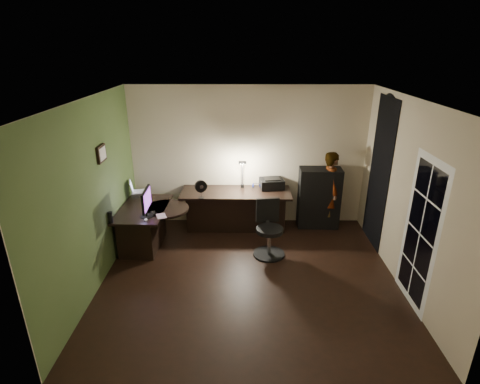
{
  "coord_description": "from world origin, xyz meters",
  "views": [
    {
      "loc": [
        -0.11,
        -4.93,
        3.38
      ],
      "look_at": [
        -0.15,
        1.05,
        1.0
      ],
      "focal_mm": 28.0,
      "sensor_mm": 36.0,
      "label": 1
    }
  ],
  "objects_px": {
    "desk_left": "(145,227)",
    "desk_right": "(236,210)",
    "office_chair": "(270,230)",
    "cabinet": "(319,198)",
    "monitor": "(146,207)",
    "person": "(331,190)"
  },
  "relations": [
    {
      "from": "desk_right",
      "to": "monitor",
      "type": "height_order",
      "value": "monitor"
    },
    {
      "from": "desk_left",
      "to": "monitor",
      "type": "xyz_separation_m",
      "value": [
        0.14,
        -0.34,
        0.54
      ]
    },
    {
      "from": "office_chair",
      "to": "desk_right",
      "type": "bearing_deg",
      "value": 113.12
    },
    {
      "from": "monitor",
      "to": "person",
      "type": "xyz_separation_m",
      "value": [
        3.27,
        1.16,
        -0.15
      ]
    },
    {
      "from": "office_chair",
      "to": "person",
      "type": "distance_m",
      "value": 1.71
    },
    {
      "from": "cabinet",
      "to": "monitor",
      "type": "relative_size",
      "value": 2.24
    },
    {
      "from": "cabinet",
      "to": "person",
      "type": "xyz_separation_m",
      "value": [
        0.22,
        0.0,
        0.17
      ]
    },
    {
      "from": "desk_right",
      "to": "office_chair",
      "type": "xyz_separation_m",
      "value": [
        0.58,
        -0.98,
        0.09
      ]
    },
    {
      "from": "desk_left",
      "to": "desk_right",
      "type": "distance_m",
      "value": 1.73
    },
    {
      "from": "cabinet",
      "to": "monitor",
      "type": "xyz_separation_m",
      "value": [
        -3.06,
        -1.16,
        0.31
      ]
    },
    {
      "from": "monitor",
      "to": "office_chair",
      "type": "bearing_deg",
      "value": -0.68
    },
    {
      "from": "desk_right",
      "to": "office_chair",
      "type": "bearing_deg",
      "value": -59.03
    },
    {
      "from": "desk_left",
      "to": "office_chair",
      "type": "distance_m",
      "value": 2.2
    },
    {
      "from": "cabinet",
      "to": "person",
      "type": "relative_size",
      "value": 0.78
    },
    {
      "from": "desk_left",
      "to": "desk_right",
      "type": "xyz_separation_m",
      "value": [
        1.59,
        0.67,
        0.02
      ]
    },
    {
      "from": "office_chair",
      "to": "desk_left",
      "type": "bearing_deg",
      "value": 164.33
    },
    {
      "from": "person",
      "to": "monitor",
      "type": "bearing_deg",
      "value": 110.71
    },
    {
      "from": "monitor",
      "to": "desk_left",
      "type": "bearing_deg",
      "value": 111.64
    },
    {
      "from": "office_chair",
      "to": "person",
      "type": "relative_size",
      "value": 0.64
    },
    {
      "from": "monitor",
      "to": "office_chair",
      "type": "distance_m",
      "value": 2.07
    },
    {
      "from": "desk_left",
      "to": "cabinet",
      "type": "bearing_deg",
      "value": 15.7
    },
    {
      "from": "desk_right",
      "to": "person",
      "type": "distance_m",
      "value": 1.87
    }
  ]
}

